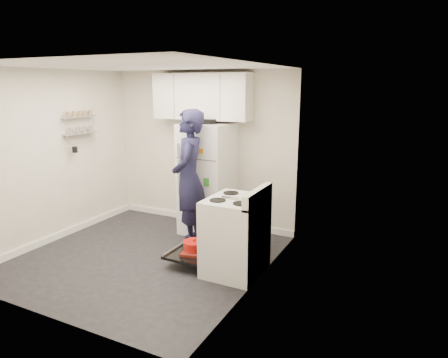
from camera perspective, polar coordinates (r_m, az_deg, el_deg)
The scene contains 7 objects.
room at distance 5.29m, azimuth -11.81°, elevation 1.37°, with size 3.21×3.21×2.51m.
electric_range at distance 4.94m, azimuth 1.52°, elevation -8.16°, with size 0.66×0.76×1.10m.
open_oven_door at distance 5.29m, azimuth -4.30°, elevation -9.98°, with size 0.55×0.70×0.22m.
refrigerator at distance 6.19m, azimuth -2.39°, elevation 0.08°, with size 0.72×0.74×1.78m.
upper_cabinets at distance 6.27m, azimuth -3.20°, elevation 11.69°, with size 1.60×0.33×0.70m, color silver.
wall_shelf_rack at distance 6.55m, azimuth -19.89°, elevation 7.27°, with size 0.14×0.60×0.61m.
person at distance 5.67m, azimuth -5.03°, elevation 0.04°, with size 0.71×0.47×1.96m, color #181836.
Camera 1 is at (3.19, -4.02, 2.28)m, focal length 32.00 mm.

